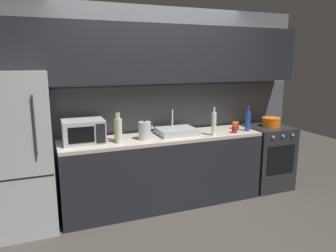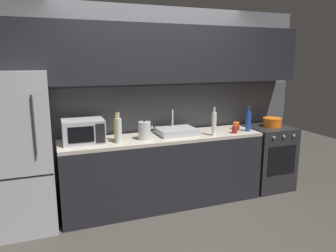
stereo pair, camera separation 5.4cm
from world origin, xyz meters
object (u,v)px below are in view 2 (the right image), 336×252
Objects in this scene: wine_bottle_yellow at (117,129)px; wine_bottle_clear at (119,130)px; cooking_pot at (272,122)px; kettle at (144,131)px; oven_range at (267,157)px; mug_red at (235,130)px; refrigerator at (19,152)px; wine_bottle_blue at (248,121)px; wine_bottle_white at (214,124)px; mug_orange at (236,126)px; microwave at (83,131)px.

wine_bottle_clear reaches higher than wine_bottle_yellow.
cooking_pot is (2.23, 0.14, -0.09)m from wine_bottle_clear.
kettle is 0.72× the size of wine_bottle_yellow.
mug_red is (-0.68, -0.17, 0.50)m from oven_range.
refrigerator reaches higher than kettle.
cooking_pot reaches higher than mug_red.
wine_bottle_blue is 0.25m from mug_red.
wine_bottle_white is (-1.00, -0.19, 0.60)m from oven_range.
oven_range is 0.51m from cooking_pot.
oven_range is 9.48× the size of mug_orange.
cooking_pot is at bearing 14.64° from wine_bottle_blue.
mug_red is (-0.23, -0.05, -0.09)m from wine_bottle_blue.
wine_bottle_yellow is 3.44× the size of mug_red.
wine_bottle_blue is (1.42, -0.05, 0.03)m from kettle.
kettle is at bearing 175.21° from mug_red.
mug_orange is 0.37× the size of cooking_pot.
refrigerator is at bearing -179.26° from mug_orange.
wine_bottle_white is 1.19m from wine_bottle_clear.
wine_bottle_blue is at bearing -165.36° from cooking_pot.
wine_bottle_blue is 3.49× the size of mug_red.
mug_orange is at bearing 115.58° from wine_bottle_blue.
microwave is 1.38× the size of wine_bottle_blue.
cooking_pot is at bearing 2.25° from kettle.
refrigerator is 2.80m from wine_bottle_blue.
wine_bottle_white is at bearing -7.48° from microwave.
microwave is 1.28× the size of wine_bottle_white.
kettle reaches higher than oven_range.
kettle is at bearing 172.66° from wine_bottle_white.
cooking_pot is at bearing 13.54° from mug_red.
mug_red and mug_orange have the same top height.
refrigerator is 2.26m from wine_bottle_white.
wine_bottle_white is 0.53m from mug_orange.
kettle is 1.35m from mug_orange.
mug_red is at bearing -5.85° from microwave.
wine_bottle_white is 1.20m from wine_bottle_yellow.
cooking_pot reaches higher than mug_orange.
kettle is (0.70, -0.09, -0.03)m from microwave.
kettle is 1.91m from cooking_pot.
wine_bottle_blue is at bearing 6.09° from wine_bottle_white.
cooking_pot is (2.61, -0.02, -0.07)m from microwave.
wine_bottle_blue is at bearing -64.42° from mug_orange.
oven_range is at bearing 3.52° from wine_bottle_clear.
kettle is 1.42m from wine_bottle_blue.
wine_bottle_white reaches higher than wine_bottle_yellow.
wine_bottle_clear reaches higher than microwave.
oven_range is 0.73m from mug_orange.
refrigerator is 1.39m from kettle.
refrigerator reaches higher than wine_bottle_clear.
oven_range is (3.24, -0.00, -0.41)m from refrigerator.
oven_range is 2.27m from wine_bottle_yellow.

